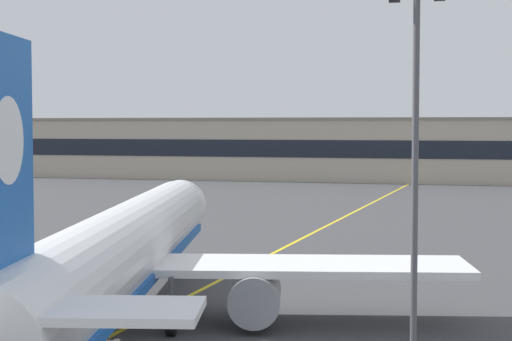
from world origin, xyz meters
name	(u,v)px	position (x,y,z in m)	size (l,w,h in m)	color
taxiway_centreline	(260,260)	(0.00, 30.00, 0.00)	(0.30, 180.00, 0.01)	yellow
airliner_foreground	(120,252)	(-1.61, 10.60, 3.37)	(32.29, 41.14, 11.65)	white
apron_lamp_post	(415,162)	(11.67, 10.18, 7.66)	(2.24, 0.90, 14.68)	#515156
terminal_building	(427,150)	(6.77, 111.45, 5.18)	(162.78, 12.40, 10.34)	#B2A893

